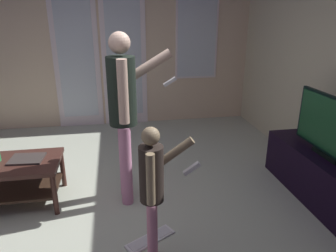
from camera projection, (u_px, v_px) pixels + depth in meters
The scene contains 9 objects.
ground_plane at pixel (94, 220), 2.92m from camera, with size 5.24×5.56×0.02m, color #B4BCA8.
wall_back_with_doors at pixel (99, 46), 5.02m from camera, with size 5.24×0.09×2.72m.
coffee_table at pixel (11, 174), 3.07m from camera, with size 0.94×0.60×0.45m.
tv_stand at pixel (322, 179), 3.14m from camera, with size 0.40×1.56×0.49m.
flat_screen_tv at pixel (331, 128), 2.95m from camera, with size 0.08×1.02×0.60m.
person_adult at pixel (124, 105), 2.93m from camera, with size 0.68×0.46×1.66m.
person_child at pixel (153, 185), 2.23m from camera, with size 0.46×0.30×1.10m.
loose_keyboard at pixel (150, 239), 2.65m from camera, with size 0.45×0.33×0.02m.
laptop_closed at pixel (27, 159), 3.08m from camera, with size 0.31×0.25×0.02m, color #3A3331.
Camera 1 is at (0.26, -2.53, 1.81)m, focal length 33.50 mm.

